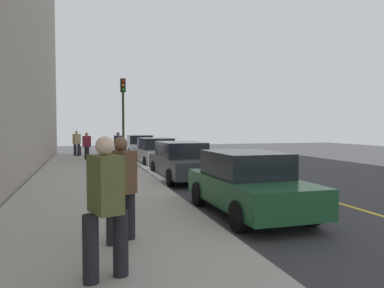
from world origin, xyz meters
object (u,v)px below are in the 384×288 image
Objects in this scene: parked_car_silver at (156,152)px; pedestrian_brown_coat at (121,186)px; traffic_light_pole at (123,107)px; parked_car_charcoal at (182,161)px; parked_car_white at (140,146)px; parked_car_green at (248,183)px; pedestrian_burgundy_coat at (87,145)px; rolling_suitcase at (80,151)px; pedestrian_tan_coat at (77,142)px; pedestrian_navy_coat at (118,144)px; pedestrian_olive_coat at (106,204)px.

pedestrian_brown_coat reaches higher than parked_car_silver.
parked_car_charcoal is at bearing 18.22° from traffic_light_pole.
parked_car_white is 1.05× the size of traffic_light_pole.
parked_car_silver is at bearing 166.82° from pedestrian_brown_coat.
parked_car_green is 15.42m from pedestrian_burgundy_coat.
pedestrian_brown_coat is at bearing 2.54° from rolling_suitcase.
parked_car_white and parked_car_charcoal have the same top height.
rolling_suitcase is (-20.44, -0.91, -0.65)m from pedestrian_brown_coat.
parked_car_green is 4.36× the size of rolling_suitcase.
pedestrian_tan_coat is (-18.13, -4.30, 0.30)m from parked_car_green.
pedestrian_burgundy_coat reaches higher than parked_car_charcoal.
parked_car_green is 2.62× the size of pedestrian_navy_coat.
rolling_suitcase is at bearing -172.64° from pedestrian_burgundy_coat.
pedestrian_olive_coat is at bearing 1.48° from rolling_suitcase.
parked_car_white is 2.89× the size of pedestrian_navy_coat.
pedestrian_burgundy_coat is at bearing 11.36° from pedestrian_tan_coat.
pedestrian_navy_coat is (-3.71, -1.71, 0.27)m from parked_car_silver.
parked_car_white is 4.39m from pedestrian_tan_coat.
parked_car_silver is 4.37× the size of rolling_suitcase.
pedestrian_olive_coat reaches higher than parked_car_white.
parked_car_white is 4.82× the size of rolling_suitcase.
parked_car_silver is 0.90× the size of parked_car_charcoal.
pedestrian_burgundy_coat is 0.36× the size of traffic_light_pole.
pedestrian_tan_coat is (0.50, -4.35, 0.30)m from parked_car_white.
pedestrian_burgundy_coat is 1.00× the size of pedestrian_navy_coat.
pedestrian_burgundy_coat is 1.66× the size of rolling_suitcase.
parked_car_green is at bearing 12.53° from rolling_suitcase.
pedestrian_olive_coat reaches higher than parked_car_charcoal.
parked_car_charcoal is (5.46, 0.02, 0.00)m from parked_car_silver.
pedestrian_navy_coat is 4.07m from rolling_suitcase.
traffic_light_pole reaches higher than pedestrian_olive_coat.
pedestrian_navy_coat is at bearing 174.56° from pedestrian_olive_coat.
parked_car_green is at bearing 119.96° from pedestrian_brown_coat.
parked_car_charcoal is 2.63× the size of pedestrian_brown_coat.
pedestrian_brown_coat is at bearing 167.69° from pedestrian_olive_coat.
parked_car_white is 12.49m from parked_car_charcoal.
parked_car_silver is 2.51× the size of pedestrian_tan_coat.
rolling_suitcase is (-21.99, -0.57, -0.68)m from pedestrian_olive_coat.
pedestrian_olive_coat is 1.89× the size of rolling_suitcase.
traffic_light_pole is at bearing -0.76° from pedestrian_navy_coat.
parked_car_green is at bearing 0.54° from parked_car_charcoal.
parked_car_green reaches higher than rolling_suitcase.
traffic_light_pole is 7.91m from rolling_suitcase.
pedestrian_olive_coat is (22.03, -3.61, 0.38)m from parked_car_white.
pedestrian_burgundy_coat is at bearing -157.82° from parked_car_charcoal.
pedestrian_navy_coat is (-0.32, 1.89, 0.00)m from pedestrian_burgundy_coat.
parked_car_white is 22.33m from pedestrian_olive_coat.
parked_car_charcoal is 4.84× the size of rolling_suitcase.
pedestrian_tan_coat reaches higher than rolling_suitcase.
pedestrian_olive_coat is at bearing -13.09° from parked_car_silver.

